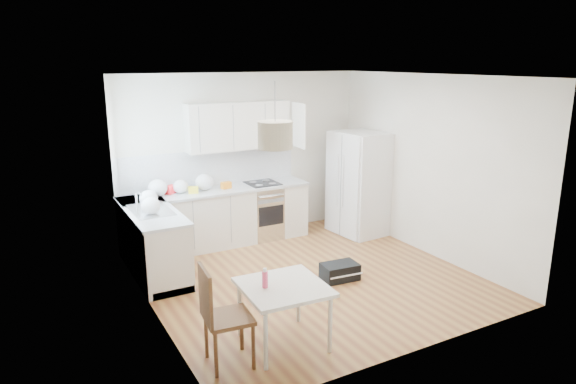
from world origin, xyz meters
The scene contains 29 objects.
floor centered at (0.00, 0.00, 0.00)m, with size 4.20×4.20×0.00m, color brown.
ceiling centered at (0.00, 0.00, 2.70)m, with size 4.20×4.20×0.00m, color white.
wall_back centered at (0.00, 2.10, 1.35)m, with size 4.20×4.20×0.00m, color beige.
wall_left centered at (-2.10, 0.00, 1.35)m, with size 4.20×4.20×0.00m, color beige.
wall_right centered at (2.10, 0.00, 1.35)m, with size 4.20×4.20×0.00m, color beige.
window_glassblock centered at (-2.09, 1.15, 1.75)m, with size 0.02×1.00×1.00m, color #BFE0F9.
cabinets_back centered at (-0.60, 1.80, 0.44)m, with size 3.00×0.60×0.88m, color beige.
cabinets_left centered at (-1.80, 1.20, 0.44)m, with size 0.60×1.80×0.88m, color beige.
counter_back centered at (-0.60, 1.80, 0.90)m, with size 3.02×0.64×0.04m, color #BBBEC0.
counter_left centered at (-1.80, 1.20, 0.90)m, with size 0.64×1.82×0.04m, color #BBBEC0.
backsplash_back centered at (-0.60, 2.09, 1.21)m, with size 3.00×0.01×0.58m, color white.
backsplash_left centered at (-2.09, 1.20, 1.21)m, with size 0.01×1.80×0.58m, color white.
upper_cabinets centered at (-0.15, 1.94, 1.88)m, with size 1.70×0.32×0.75m, color beige.
range_oven centered at (0.20, 1.80, 0.44)m, with size 0.50×0.61×0.88m, color silver, non-canonical shape.
sink centered at (-1.80, 1.15, 0.92)m, with size 0.50×0.80×0.16m, color silver, non-canonical shape.
refrigerator centered at (1.74, 1.22, 0.87)m, with size 0.84×0.87×1.74m, color white, non-canonical shape.
dining_table centered at (-1.09, -1.32, 0.59)m, with size 0.88×0.88×0.66m.
dining_chair centered at (-1.72, -1.38, 0.51)m, with size 0.43×0.43×1.03m, color #452514, non-canonical shape.
drink_bottle centered at (-1.28, -1.27, 0.77)m, with size 0.06×0.06×0.21m, color #D63B5E.
gym_bag centered at (0.35, -0.26, 0.11)m, with size 0.48×0.32×0.22m, color black.
pendant_lamp centered at (-1.07, -1.12, 2.18)m, with size 0.35×0.35×0.27m, color beige.
grocery_bag_a centered at (-1.52, 1.81, 1.05)m, with size 0.29×0.25×0.26m, color white.
grocery_bag_b centered at (-1.17, 1.84, 1.03)m, with size 0.23×0.20×0.21m, color white.
grocery_bag_c centered at (-0.78, 1.85, 1.05)m, with size 0.29×0.24×0.26m, color white.
grocery_bag_d centered at (-1.77, 1.36, 1.03)m, with size 0.25×0.21×0.23m, color white.
grocery_bag_e centered at (-1.84, 0.97, 1.03)m, with size 0.25×0.22×0.23m, color white.
snack_orange centered at (-0.45, 1.78, 0.97)m, with size 0.15×0.10×0.11m, color orange.
snack_yellow centered at (-1.00, 1.75, 0.97)m, with size 0.15×0.09×0.10m, color gold.
snack_red centered at (-1.31, 1.89, 0.98)m, with size 0.18×0.11×0.12m, color red.
Camera 1 is at (-3.37, -5.57, 2.90)m, focal length 32.00 mm.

